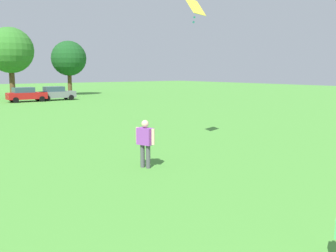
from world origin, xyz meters
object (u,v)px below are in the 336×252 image
parked_car_gray_3 (56,93)px  tree_right (10,50)px  adult_bystander (145,140)px  parked_car_red_2 (26,94)px  tree_far_right (69,59)px  kite (195,8)px

parked_car_gray_3 → tree_right: tree_right is taller
adult_bystander → parked_car_red_2: adult_bystander is taller
adult_bystander → parked_car_gray_3: size_ratio=0.41×
parked_car_gray_3 → tree_far_right: size_ratio=0.54×
tree_far_right → kite: bearing=-103.1°
kite → parked_car_gray_3: (4.14, 31.10, -5.54)m
parked_car_red_2 → parked_car_gray_3: 3.65m
kite → parked_car_red_2: kite is taller
adult_bystander → parked_car_red_2: 33.36m
tree_right → tree_far_right: tree_right is taller
kite → parked_car_gray_3: 31.86m
kite → parked_car_red_2: 31.35m
tree_right → tree_far_right: 8.91m
adult_bystander → kite: bearing=97.7°
adult_bystander → parked_car_red_2: (4.67, 33.03, -0.20)m
parked_car_gray_3 → tree_right: 8.98m
tree_far_right → tree_right: bearing=-165.8°
parked_car_red_2 → tree_right: bearing=89.0°
adult_bystander → parked_car_red_2: size_ratio=0.41×
adult_bystander → kite: 7.11m
tree_far_right → parked_car_gray_3: bearing=-120.8°
kite → tree_far_right: tree_far_right is taller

